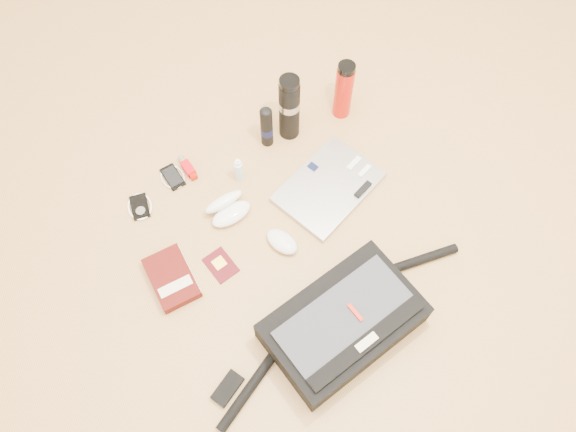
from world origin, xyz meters
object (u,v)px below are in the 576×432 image
Objects in this scene: thermos_black at (289,108)px; thermos_red at (344,90)px; book at (172,278)px; messenger_bag at (343,323)px; laptop at (329,187)px.

thermos_red is (0.23, -0.01, -0.02)m from thermos_black.
book is 0.69× the size of thermos_black.
book is 0.78× the size of thermos_red.
thermos_black is (0.22, 0.76, 0.09)m from messenger_bag.
laptop is 1.64× the size of thermos_red.
laptop is at bearing 5.03° from book.
book is at bearing -158.44° from thermos_red.
thermos_red reaches higher than laptop.
messenger_bag is 0.80m from thermos_black.
messenger_bag is 3.28× the size of thermos_black.
book is (-0.64, -0.06, 0.01)m from laptop.
book is 0.74m from thermos_black.
thermos_black reaches higher than messenger_bag.
thermos_red is at bearing 50.45° from messenger_bag.
thermos_black is at bearing 177.16° from thermos_red.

